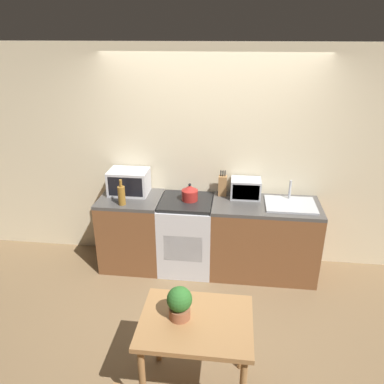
% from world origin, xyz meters
% --- Properties ---
extents(ground_plane, '(16.00, 16.00, 0.00)m').
position_xyz_m(ground_plane, '(0.00, 0.00, 0.00)').
color(ground_plane, brown).
extents(wall_back, '(10.00, 0.06, 2.60)m').
position_xyz_m(wall_back, '(0.00, 1.09, 1.30)').
color(wall_back, beige).
rests_on(wall_back, ground_plane).
extents(counter_left_run, '(0.72, 0.62, 0.90)m').
position_xyz_m(counter_left_run, '(-0.92, 0.75, 0.45)').
color(counter_left_run, brown).
rests_on(counter_left_run, ground_plane).
extents(counter_right_run, '(1.22, 0.62, 0.90)m').
position_xyz_m(counter_right_run, '(0.67, 0.75, 0.45)').
color(counter_right_run, brown).
rests_on(counter_right_run, ground_plane).
extents(stove_range, '(0.62, 0.62, 0.90)m').
position_xyz_m(stove_range, '(-0.25, 0.75, 0.45)').
color(stove_range, silver).
rests_on(stove_range, ground_plane).
extents(kettle, '(0.19, 0.19, 0.21)m').
position_xyz_m(kettle, '(-0.21, 0.76, 0.99)').
color(kettle, maroon).
rests_on(kettle, stove_range).
extents(microwave, '(0.46, 0.33, 0.29)m').
position_xyz_m(microwave, '(-0.95, 0.88, 1.05)').
color(microwave, silver).
rests_on(microwave, counter_left_run).
extents(bottle, '(0.08, 0.08, 0.30)m').
position_xyz_m(bottle, '(-0.95, 0.56, 1.02)').
color(bottle, olive).
rests_on(bottle, counter_left_run).
extents(knife_block, '(0.10, 0.09, 0.31)m').
position_xyz_m(knife_block, '(0.16, 0.95, 1.02)').
color(knife_block, '#9E7042').
rests_on(knife_block, counter_right_run).
extents(toaster_oven, '(0.35, 0.25, 0.23)m').
position_xyz_m(toaster_oven, '(0.43, 0.92, 1.01)').
color(toaster_oven, '#ADAFB5').
rests_on(toaster_oven, counter_right_run).
extents(sink_basin, '(0.56, 0.43, 0.24)m').
position_xyz_m(sink_basin, '(0.93, 0.76, 0.91)').
color(sink_basin, '#ADAFB5').
rests_on(sink_basin, counter_right_run).
extents(dining_table, '(0.84, 0.66, 0.73)m').
position_xyz_m(dining_table, '(0.06, -0.98, 0.62)').
color(dining_table, '#9E7042').
rests_on(dining_table, ground_plane).
extents(potted_plant, '(0.19, 0.19, 0.26)m').
position_xyz_m(potted_plant, '(-0.07, -0.97, 0.86)').
color(potted_plant, '#9E5B3D').
rests_on(potted_plant, dining_table).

